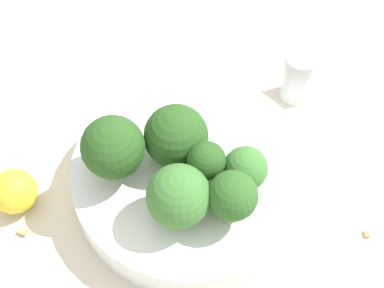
# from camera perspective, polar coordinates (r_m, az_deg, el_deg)

# --- Properties ---
(ground_plane) EXTENTS (3.00, 3.00, 0.00)m
(ground_plane) POSITION_cam_1_polar(r_m,az_deg,el_deg) (0.52, 0.00, -4.50)
(ground_plane) COLOR beige
(bowl) EXTENTS (0.22, 0.22, 0.04)m
(bowl) POSITION_cam_1_polar(r_m,az_deg,el_deg) (0.50, 0.00, -3.41)
(bowl) COLOR white
(bowl) RESTS_ON ground_plane
(broccoli_floret_0) EXTENTS (0.06, 0.06, 0.06)m
(broccoli_floret_0) POSITION_cam_1_polar(r_m,az_deg,el_deg) (0.47, -1.55, 0.99)
(broccoli_floret_0) COLOR #8EB770
(broccoli_floret_0) RESTS_ON bowl
(broccoli_floret_1) EXTENTS (0.05, 0.05, 0.06)m
(broccoli_floret_1) POSITION_cam_1_polar(r_m,az_deg,el_deg) (0.43, -1.44, -5.63)
(broccoli_floret_1) COLOR #8EB770
(broccoli_floret_1) RESTS_ON bowl
(broccoli_floret_2) EXTENTS (0.06, 0.06, 0.07)m
(broccoli_floret_2) POSITION_cam_1_polar(r_m,az_deg,el_deg) (0.46, -8.43, -0.38)
(broccoli_floret_2) COLOR #7A9E5B
(broccoli_floret_2) RESTS_ON bowl
(broccoli_floret_3) EXTENTS (0.04, 0.04, 0.06)m
(broccoli_floret_3) POSITION_cam_1_polar(r_m,az_deg,el_deg) (0.43, 4.33, -5.64)
(broccoli_floret_3) COLOR #84AD66
(broccoli_floret_3) RESTS_ON bowl
(broccoli_floret_4) EXTENTS (0.04, 0.04, 0.05)m
(broccoli_floret_4) POSITION_cam_1_polar(r_m,az_deg,el_deg) (0.46, 5.69, -2.71)
(broccoli_floret_4) COLOR #8EB770
(broccoli_floret_4) RESTS_ON bowl
(broccoli_floret_5) EXTENTS (0.03, 0.03, 0.05)m
(broccoli_floret_5) POSITION_cam_1_polar(r_m,az_deg,el_deg) (0.45, 1.56, -1.94)
(broccoli_floret_5) COLOR #84AD66
(broccoli_floret_5) RESTS_ON bowl
(pepper_shaker) EXTENTS (0.03, 0.03, 0.06)m
(pepper_shaker) POSITION_cam_1_polar(r_m,az_deg,el_deg) (0.57, 11.21, 7.04)
(pepper_shaker) COLOR silver
(pepper_shaker) RESTS_ON ground_plane
(lemon_wedge) EXTENTS (0.04, 0.04, 0.04)m
(lemon_wedge) POSITION_cam_1_polar(r_m,az_deg,el_deg) (0.52, -18.44, -4.80)
(lemon_wedge) COLOR yellow
(lemon_wedge) RESTS_ON ground_plane
(almond_crumb_1) EXTENTS (0.01, 0.01, 0.01)m
(almond_crumb_1) POSITION_cam_1_polar(r_m,az_deg,el_deg) (0.52, 18.15, -9.06)
(almond_crumb_1) COLOR #AD7F4C
(almond_crumb_1) RESTS_ON ground_plane
(almond_crumb_2) EXTENTS (0.01, 0.01, 0.01)m
(almond_crumb_2) POSITION_cam_1_polar(r_m,az_deg,el_deg) (0.52, -17.67, -8.83)
(almond_crumb_2) COLOR tan
(almond_crumb_2) RESTS_ON ground_plane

